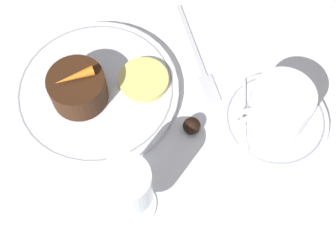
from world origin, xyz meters
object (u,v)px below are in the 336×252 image
dinner_plate (96,91)px  wine_glass (128,187)px  dessert_cake (78,88)px  coffee_cup (280,106)px  fork (200,63)px

dinner_plate → wine_glass: bearing=91.1°
dessert_cake → coffee_cup: bearing=156.0°
wine_glass → fork: wine_glass is taller
dinner_plate → coffee_cup: (-0.24, 0.12, 0.04)m
dessert_cake → wine_glass: bearing=98.9°
dinner_plate → dessert_cake: 0.04m
dessert_cake → fork: bearing=-177.6°
coffee_cup → dessert_cake: coffee_cup is taller
coffee_cup → fork: (0.07, -0.13, -0.04)m
fork → dessert_cake: dessert_cake is taller
wine_glass → dessert_cake: (0.03, -0.18, -0.04)m
coffee_cup → dessert_cake: 0.29m
wine_glass → fork: 0.26m
dinner_plate → fork: bearing=-179.2°
coffee_cup → fork: size_ratio=0.59×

